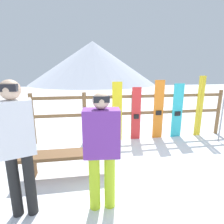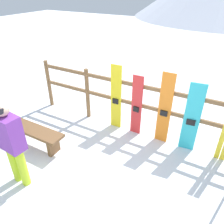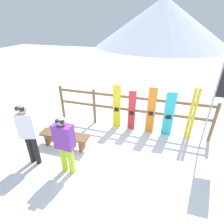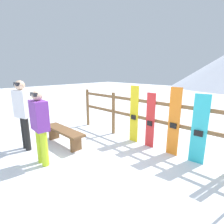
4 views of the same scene
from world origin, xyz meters
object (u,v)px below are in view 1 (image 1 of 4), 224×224
at_px(snowboard_yellow, 117,112).
at_px(snowboard_red, 136,114).
at_px(bench, 65,158).
at_px(ski_pair_yellow, 200,107).
at_px(person_white, 17,140).
at_px(person_purple, 102,145).
at_px(snowboard_cyan, 177,111).
at_px(snowboard_orange, 158,110).

distance_m(snowboard_yellow, snowboard_red, 0.52).
height_order(bench, snowboard_red, snowboard_red).
height_order(snowboard_red, ski_pair_yellow, ski_pair_yellow).
xyz_separation_m(person_white, snowboard_red, (2.14, 2.29, -0.31)).
bearing_deg(person_purple, snowboard_cyan, 45.09).
bearing_deg(snowboard_orange, ski_pair_yellow, 0.16).
bearing_deg(snowboard_red, ski_pair_yellow, 0.11).
relative_size(bench, person_purple, 0.94).
xyz_separation_m(bench, ski_pair_yellow, (3.55, 1.49, 0.52)).
distance_m(person_purple, snowboard_red, 2.60).
distance_m(bench, snowboard_orange, 2.81).
distance_m(person_white, snowboard_red, 3.15).
bearing_deg(person_white, snowboard_orange, 39.67).
bearing_deg(snowboard_cyan, snowboard_orange, 179.99).
distance_m(bench, snowboard_yellow, 1.96).
bearing_deg(snowboard_yellow, snowboard_red, -0.01).
height_order(snowboard_yellow, snowboard_cyan, snowboard_yellow).
height_order(bench, person_white, person_white).
height_order(person_white, snowboard_red, person_white).
relative_size(snowboard_yellow, snowboard_cyan, 1.04).
relative_size(snowboard_red, snowboard_cyan, 0.95).
bearing_deg(snowboard_orange, snowboard_cyan, -0.01).
xyz_separation_m(snowboard_red, snowboard_cyan, (1.18, 0.00, 0.04)).
bearing_deg(snowboard_red, snowboard_orange, 0.01).
distance_m(person_purple, snowboard_cyan, 3.29).
bearing_deg(snowboard_cyan, bench, -152.86).
xyz_separation_m(person_white, snowboard_cyan, (3.32, 2.29, -0.27)).
xyz_separation_m(person_purple, ski_pair_yellow, (2.98, 2.33, -0.05)).
height_order(person_white, ski_pair_yellow, person_white).
distance_m(person_purple, ski_pair_yellow, 3.78).
bearing_deg(person_white, bench, 62.21).
distance_m(person_white, ski_pair_yellow, 4.60).
relative_size(snowboard_yellow, ski_pair_yellow, 0.92).
bearing_deg(bench, snowboard_orange, 32.38).
height_order(person_white, snowboard_yellow, person_white).
bearing_deg(bench, person_white, -117.79).
xyz_separation_m(snowboard_yellow, snowboard_red, (0.52, -0.00, -0.07)).
bearing_deg(bench, ski_pair_yellow, 22.68).
bearing_deg(snowboard_yellow, person_white, -125.34).
bearing_deg(snowboard_yellow, snowboard_orange, 0.00).
bearing_deg(snowboard_yellow, bench, -128.96).
bearing_deg(snowboard_red, person_white, -133.07).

